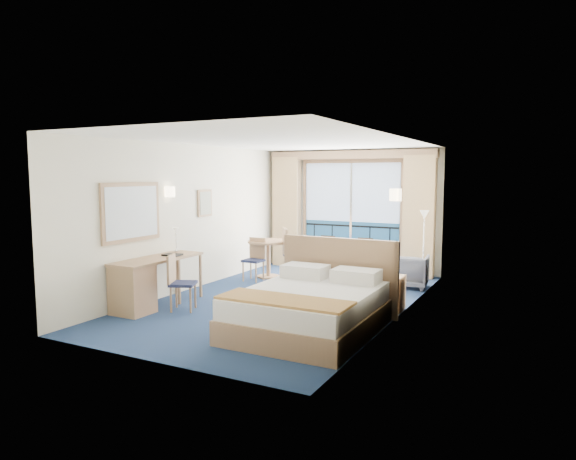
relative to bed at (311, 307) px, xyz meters
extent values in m
plane|color=navy|center=(-1.12, 1.34, -0.33)|extent=(6.50, 6.50, 0.00)
cube|color=silver|center=(-1.12, 4.60, 1.02)|extent=(4.00, 0.02, 2.70)
cube|color=silver|center=(-1.12, -1.92, 1.02)|extent=(4.00, 0.02, 2.70)
cube|color=silver|center=(-3.13, 1.34, 1.02)|extent=(0.02, 6.50, 2.70)
cube|color=silver|center=(0.89, 1.34, 1.02)|extent=(0.02, 6.50, 2.70)
cube|color=white|center=(-1.12, 1.34, 2.38)|extent=(4.00, 6.50, 0.02)
cube|color=navy|center=(-1.12, 4.56, 0.23)|extent=(2.20, 0.02, 1.08)
cube|color=#ADC2E4|center=(-1.12, 4.56, 1.43)|extent=(2.20, 0.02, 1.32)
cube|color=brown|center=(-1.12, 4.56, -0.23)|extent=(2.20, 0.02, 0.20)
cube|color=black|center=(-1.12, 4.56, 0.67)|extent=(2.20, 0.02, 0.04)
cube|color=#A57D59|center=(-1.12, 4.55, 2.13)|extent=(2.36, 0.03, 0.12)
cube|color=#A57D59|center=(-2.27, 4.55, 0.87)|extent=(0.06, 0.03, 2.40)
cube|color=#A57D59|center=(0.03, 4.55, 0.87)|extent=(0.06, 0.03, 2.40)
cube|color=silver|center=(-1.12, 4.55, 0.87)|extent=(0.05, 0.02, 2.40)
cube|color=#3C2B1B|center=(-0.77, 4.55, 0.07)|extent=(0.35, 0.02, 0.70)
cube|color=#3C2B1B|center=(-1.67, 4.55, 0.07)|extent=(0.35, 0.02, 0.70)
cube|color=#3C2B1B|center=(-1.17, 4.55, -0.03)|extent=(0.30, 0.02, 0.45)
cube|color=black|center=(-2.02, 4.56, 0.22)|extent=(0.02, 0.01, 0.90)
cube|color=black|center=(-1.57, 4.56, 0.22)|extent=(0.03, 0.01, 0.90)
cube|color=black|center=(-1.12, 4.56, 0.22)|extent=(0.03, 0.01, 0.90)
cube|color=black|center=(-0.67, 4.56, 0.22)|extent=(0.03, 0.01, 0.90)
cube|color=black|center=(-0.22, 4.56, 0.22)|extent=(0.02, 0.01, 0.90)
cube|color=tan|center=(-2.67, 4.41, 0.94)|extent=(0.65, 0.22, 2.55)
cube|color=tan|center=(0.43, 4.41, 0.94)|extent=(0.65, 0.22, 2.55)
cube|color=#A57D59|center=(-1.12, 4.44, 2.25)|extent=(3.80, 0.25, 0.18)
cube|color=#A57D59|center=(-3.10, -0.16, 1.22)|extent=(0.04, 1.25, 0.95)
cube|color=#ADB8C0|center=(-3.07, -0.16, 1.22)|extent=(0.01, 1.12, 0.82)
cube|color=#A57D59|center=(-3.10, 1.79, 1.27)|extent=(0.03, 0.42, 0.52)
cube|color=gray|center=(-3.08, 1.79, 1.27)|extent=(0.01, 0.34, 0.44)
cylinder|color=#FFE4B2|center=(-3.06, 0.74, 1.52)|extent=(0.18, 0.18, 0.18)
cylinder|color=#FFE4B2|center=(0.82, 1.19, 1.52)|extent=(0.18, 0.18, 0.18)
cube|color=#A57D59|center=(0.00, -0.09, -0.17)|extent=(1.72, 2.15, 0.32)
cube|color=white|center=(0.00, -0.09, 0.13)|extent=(1.65, 2.08, 0.27)
cube|color=#AE8044|center=(0.00, -0.79, 0.28)|extent=(1.70, 0.59, 0.03)
cube|color=white|center=(-0.41, 0.68, 0.36)|extent=(0.67, 0.43, 0.19)
cube|color=white|center=(0.41, 0.68, 0.36)|extent=(0.67, 0.43, 0.19)
cube|color=#A57D59|center=(0.00, 1.03, 0.26)|extent=(1.88, 0.06, 1.18)
cube|color=tan|center=(0.65, 1.58, -0.05)|extent=(0.42, 0.40, 0.56)
cube|color=silver|center=(0.64, 1.55, 0.26)|extent=(0.19, 0.16, 0.08)
imported|color=#4D505E|center=(0.52, 3.38, -0.02)|extent=(0.74, 0.76, 0.63)
cylinder|color=silver|center=(0.64, 3.96, -0.32)|extent=(0.20, 0.20, 0.03)
cylinder|color=silver|center=(0.64, 3.96, 0.35)|extent=(0.02, 0.02, 1.36)
cone|color=beige|center=(0.64, 3.96, 1.03)|extent=(0.18, 0.18, 0.16)
cube|color=#A57D59|center=(-2.82, 0.11, 0.44)|extent=(0.58, 1.70, 0.04)
cube|color=tan|center=(-2.82, -0.47, 0.05)|extent=(0.55, 0.51, 0.75)
cylinder|color=#A57D59|center=(-3.08, 0.33, 0.05)|extent=(0.05, 0.05, 0.75)
cylinder|color=#A57D59|center=(-2.56, 0.33, 0.05)|extent=(0.05, 0.05, 0.75)
cylinder|color=#A57D59|center=(-3.08, 0.91, 0.05)|extent=(0.05, 0.05, 0.75)
cylinder|color=#A57D59|center=(-2.56, 0.91, 0.05)|extent=(0.05, 0.05, 0.75)
cube|color=#1B2140|center=(-2.25, 0.05, 0.10)|extent=(0.50, 0.50, 0.05)
cube|color=#A57D59|center=(-2.42, -0.02, 0.33)|extent=(0.19, 0.36, 0.46)
cylinder|color=#A57D59|center=(-2.05, -0.03, -0.13)|extent=(0.03, 0.03, 0.41)
cylinder|color=#A57D59|center=(-2.17, 0.25, -0.13)|extent=(0.03, 0.03, 0.41)
cylinder|color=#A57D59|center=(-2.33, -0.15, -0.13)|extent=(0.03, 0.03, 0.41)
cylinder|color=#A57D59|center=(-2.46, 0.13, -0.13)|extent=(0.03, 0.03, 0.41)
cube|color=black|center=(-2.74, 0.39, 0.48)|extent=(0.32, 0.25, 0.03)
cylinder|color=silver|center=(-2.92, 0.70, 0.49)|extent=(0.11, 0.11, 0.02)
cylinder|color=silver|center=(-2.92, 0.70, 0.67)|extent=(0.01, 0.01, 0.37)
cone|color=beige|center=(-2.92, 0.70, 0.85)|extent=(0.10, 0.10, 0.09)
cylinder|color=#A57D59|center=(-2.36, 2.98, 0.42)|extent=(0.86, 0.86, 0.04)
cylinder|color=#A57D59|center=(-2.36, 2.98, 0.05)|extent=(0.09, 0.09, 0.75)
cylinder|color=#A57D59|center=(-2.36, 2.98, -0.31)|extent=(0.47, 0.47, 0.03)
cube|color=#1B2140|center=(-1.72, 2.97, 0.18)|extent=(0.64, 0.64, 0.05)
cube|color=#A57D59|center=(-1.89, 2.84, 0.47)|extent=(0.31, 0.39, 0.55)
cylinder|color=#A57D59|center=(-1.46, 2.93, -0.09)|extent=(0.04, 0.04, 0.49)
cylinder|color=#A57D59|center=(-1.68, 3.22, -0.09)|extent=(0.04, 0.04, 0.49)
cylinder|color=#A57D59|center=(-1.75, 2.71, -0.09)|extent=(0.04, 0.04, 0.49)
cylinder|color=#A57D59|center=(-1.97, 3.00, -0.09)|extent=(0.04, 0.04, 0.49)
cube|color=#1B2140|center=(-2.45, 2.51, 0.08)|extent=(0.37, 0.37, 0.04)
cube|color=#A57D59|center=(-2.45, 2.69, 0.31)|extent=(0.37, 0.04, 0.44)
cylinder|color=#A57D59|center=(-2.60, 2.36, -0.13)|extent=(0.03, 0.03, 0.40)
cylinder|color=#A57D59|center=(-2.30, 2.37, -0.13)|extent=(0.03, 0.03, 0.40)
cylinder|color=#A57D59|center=(-2.60, 2.66, -0.13)|extent=(0.03, 0.03, 0.40)
cylinder|color=#A57D59|center=(-2.30, 2.67, -0.13)|extent=(0.03, 0.03, 0.40)
camera|label=1|loc=(2.89, -6.27, 1.82)|focal=32.00mm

